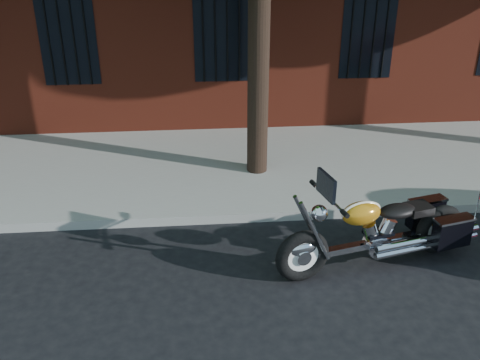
{
  "coord_description": "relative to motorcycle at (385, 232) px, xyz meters",
  "views": [
    {
      "loc": [
        -0.54,
        -5.77,
        4.2
      ],
      "look_at": [
        0.02,
        0.8,
        0.98
      ],
      "focal_mm": 40.0,
      "sensor_mm": 36.0,
      "label": 1
    }
  ],
  "objects": [
    {
      "name": "ground",
      "position": [
        -1.87,
        -0.07,
        -0.5
      ],
      "size": [
        120.0,
        120.0,
        0.0
      ],
      "primitive_type": "plane",
      "color": "black",
      "rests_on": "ground"
    },
    {
      "name": "curb",
      "position": [
        -1.87,
        1.31,
        -0.42
      ],
      "size": [
        40.0,
        0.16,
        0.15
      ],
      "primitive_type": "cube",
      "color": "gray",
      "rests_on": "ground"
    },
    {
      "name": "sidewalk",
      "position": [
        -1.87,
        3.19,
        -0.42
      ],
      "size": [
        40.0,
        3.6,
        0.15
      ],
      "primitive_type": "cube",
      "color": "gray",
      "rests_on": "ground"
    },
    {
      "name": "motorcycle",
      "position": [
        0.0,
        0.0,
        0.0
      ],
      "size": [
        2.93,
        1.25,
        1.47
      ],
      "rotation": [
        0.0,
        0.0,
        0.24
      ],
      "color": "black",
      "rests_on": "ground"
    }
  ]
}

